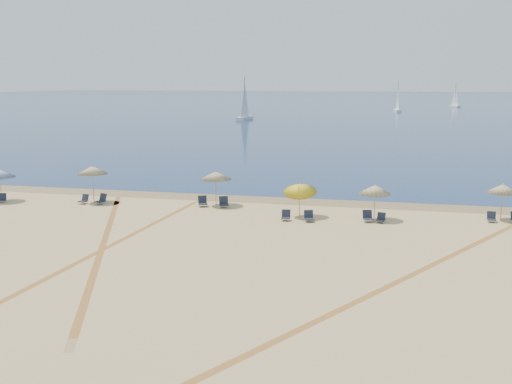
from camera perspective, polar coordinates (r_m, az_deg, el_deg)
ground at (r=21.83m, az=-11.99°, el=-13.00°), size 160.00×160.00×0.00m
ocean at (r=243.38m, az=10.85°, el=8.50°), size 500.00×500.00×0.00m
wet_sand at (r=43.82m, az=1.16°, el=-0.72°), size 500.00×500.00×0.00m
umbrella_0 at (r=46.88m, az=-23.30°, el=1.65°), size 2.18×2.18×2.35m
umbrella_1 at (r=44.25m, az=-15.38°, el=2.04°), size 2.17×2.17×2.65m
umbrella_2 at (r=41.71m, az=-3.87°, el=1.59°), size 2.22×2.22×2.43m
umbrella_3 at (r=38.24m, az=4.22°, el=0.39°), size 2.17×2.24×2.45m
umbrella_4 at (r=38.06m, az=11.31°, el=0.25°), size 1.96×1.99×2.25m
umbrella_5 at (r=40.31m, az=22.54°, el=0.30°), size 1.99×1.99×2.32m
chair_1 at (r=46.48m, az=-23.10°, el=-0.57°), size 0.74×0.79×0.64m
chair_2 at (r=44.06m, az=-16.12°, el=-0.70°), size 0.66×0.73×0.65m
chair_3 at (r=43.59m, az=-14.55°, el=-0.70°), size 0.81×0.87×0.73m
chair_4 at (r=41.57m, az=-5.12°, el=-0.94°), size 0.83×0.89×0.73m
chair_5 at (r=41.18m, az=-3.10°, el=-1.01°), size 0.84×0.90×0.74m
chair_6 at (r=37.37m, az=2.88°, el=-2.28°), size 0.61×0.69×0.66m
chair_7 at (r=37.17m, az=5.08°, el=-2.36°), size 0.73×0.80×0.69m
chair_8 at (r=37.64m, az=10.64°, el=-2.33°), size 0.74×0.81×0.70m
chair_9 at (r=37.52m, az=11.84°, el=-2.48°), size 0.64×0.71×0.62m
chair_10 at (r=39.73m, az=21.59°, el=-2.27°), size 0.54×0.62×0.63m
sailboat_0 at (r=130.60m, az=-1.09°, el=8.15°), size 2.49×6.41×9.30m
sailboat_1 at (r=168.19m, az=13.38°, el=8.31°), size 2.34×5.53×8.00m
sailboat_2 at (r=201.27m, az=18.49°, el=8.37°), size 3.26×5.19×7.60m
tire_tracks at (r=30.32m, az=-6.37°, el=-6.00°), size 54.03×41.92×0.00m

